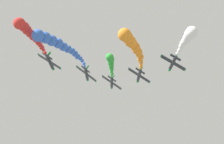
{
  "coord_description": "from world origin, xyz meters",
  "views": [
    {
      "loc": [
        -0.68,
        -87.03,
        31.03
      ],
      "look_at": [
        0.0,
        0.0,
        69.7
      ],
      "focal_mm": 42.43,
      "sensor_mm": 36.0,
      "label": 1
    }
  ],
  "objects_px": {
    "airplane_left_outer": "(50,62)",
    "airplane_right_outer": "(173,63)",
    "airplane_right_inner": "(139,76)",
    "airplane_lead": "(112,83)",
    "airplane_left_inner": "(87,74)"
  },
  "relations": [
    {
      "from": "airplane_lead",
      "to": "airplane_right_inner",
      "type": "xyz_separation_m",
      "value": [
        9.97,
        -8.46,
        -0.52
      ]
    },
    {
      "from": "airplane_right_inner",
      "to": "airplane_left_outer",
      "type": "relative_size",
      "value": 1.0
    },
    {
      "from": "airplane_right_inner",
      "to": "airplane_left_outer",
      "type": "bearing_deg",
      "value": -161.27
    },
    {
      "from": "airplane_right_outer",
      "to": "airplane_lead",
      "type": "bearing_deg",
      "value": 139.33
    },
    {
      "from": "airplane_left_outer",
      "to": "airplane_right_outer",
      "type": "distance_m",
      "value": 41.14
    },
    {
      "from": "airplane_lead",
      "to": "airplane_right_outer",
      "type": "distance_m",
      "value": 26.98
    },
    {
      "from": "airplane_left_inner",
      "to": "airplane_right_outer",
      "type": "height_order",
      "value": "airplane_right_outer"
    },
    {
      "from": "airplane_left_outer",
      "to": "airplane_right_outer",
      "type": "bearing_deg",
      "value": 1.76
    },
    {
      "from": "airplane_lead",
      "to": "airplane_right_outer",
      "type": "xyz_separation_m",
      "value": [
        20.47,
        -17.58,
        0.21
      ]
    },
    {
      "from": "airplane_right_outer",
      "to": "airplane_right_inner",
      "type": "bearing_deg",
      "value": 139.0
    },
    {
      "from": "airplane_left_outer",
      "to": "airplane_left_inner",
      "type": "bearing_deg",
      "value": 40.12
    },
    {
      "from": "airplane_left_inner",
      "to": "airplane_left_outer",
      "type": "height_order",
      "value": "airplane_left_inner"
    },
    {
      "from": "airplane_lead",
      "to": "airplane_left_outer",
      "type": "distance_m",
      "value": 27.95
    },
    {
      "from": "airplane_right_outer",
      "to": "airplane_left_outer",
      "type": "bearing_deg",
      "value": -178.24
    },
    {
      "from": "airplane_lead",
      "to": "airplane_right_outer",
      "type": "height_order",
      "value": "airplane_right_outer"
    }
  ]
}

